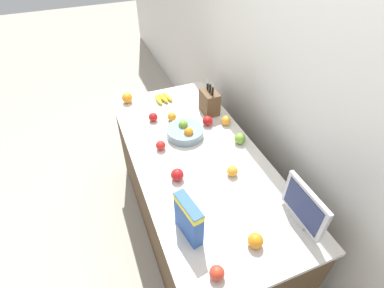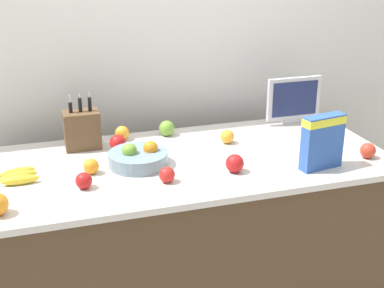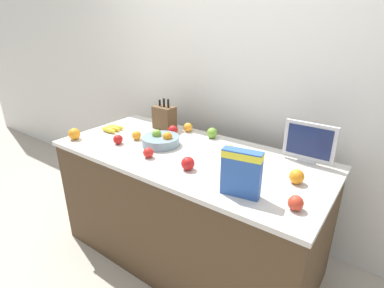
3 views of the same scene
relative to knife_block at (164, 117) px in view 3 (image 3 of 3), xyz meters
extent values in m
plane|color=#B2A899|center=(0.46, -0.30, -0.97)|extent=(14.00, 14.00, 0.00)
cube|color=silver|center=(0.46, 0.36, 0.33)|extent=(9.00, 0.06, 2.60)
cube|color=#4C3823|center=(0.46, -0.30, -0.55)|extent=(1.89, 0.84, 0.85)
cube|color=beige|center=(0.46, -0.30, -0.11)|extent=(1.92, 0.87, 0.03)
cube|color=brown|center=(0.00, 0.00, 0.00)|extent=(0.18, 0.12, 0.19)
cylinder|color=black|center=(-0.05, 0.00, 0.12)|extent=(0.02, 0.02, 0.05)
cube|color=silver|center=(-0.05, 0.00, 0.16)|extent=(0.01, 0.00, 0.04)
cylinder|color=black|center=(0.00, 0.00, 0.13)|extent=(0.02, 0.02, 0.07)
cube|color=silver|center=(0.00, 0.00, 0.17)|extent=(0.01, 0.00, 0.02)
cylinder|color=black|center=(0.05, 0.00, 0.13)|extent=(0.02, 0.02, 0.07)
cube|color=silver|center=(0.05, 0.00, 0.18)|extent=(0.01, 0.00, 0.03)
cube|color=#B7B7BC|center=(1.17, 0.02, -0.08)|extent=(0.11, 0.03, 0.03)
cube|color=#B7B7BC|center=(1.17, 0.02, 0.05)|extent=(0.32, 0.02, 0.24)
cube|color=#19234C|center=(1.17, 0.01, 0.05)|extent=(0.27, 0.00, 0.19)
cube|color=#2D56A8|center=(1.01, -0.57, 0.03)|extent=(0.21, 0.09, 0.25)
cube|color=yellow|center=(1.01, -0.57, 0.13)|extent=(0.21, 0.10, 0.04)
cylinder|color=gray|center=(0.22, -0.30, -0.06)|extent=(0.28, 0.28, 0.06)
sphere|color=orange|center=(0.28, -0.29, -0.02)|extent=(0.07, 0.07, 0.07)
sphere|color=#6B9E33|center=(0.18, -0.30, -0.02)|extent=(0.07, 0.07, 0.07)
ellipsoid|color=yellow|center=(-0.32, -0.26, -0.08)|extent=(0.16, 0.08, 0.04)
ellipsoid|color=yellow|center=(-0.31, -0.30, -0.08)|extent=(0.16, 0.08, 0.04)
ellipsoid|color=yellow|center=(-0.31, -0.35, -0.08)|extent=(0.16, 0.04, 0.04)
sphere|color=#6B9E33|center=(0.45, 0.05, -0.06)|extent=(0.08, 0.08, 0.08)
sphere|color=red|center=(-0.05, -0.47, -0.06)|extent=(0.07, 0.07, 0.07)
sphere|color=red|center=(1.29, -0.54, -0.06)|extent=(0.07, 0.07, 0.07)
sphere|color=red|center=(0.30, -0.51, -0.06)|extent=(0.07, 0.07, 0.07)
sphere|color=red|center=(0.16, -0.09, -0.06)|extent=(0.08, 0.08, 0.08)
sphere|color=red|center=(0.62, -0.50, -0.06)|extent=(0.08, 0.08, 0.08)
sphere|color=orange|center=(-0.39, -0.60, -0.05)|extent=(0.09, 0.09, 0.09)
sphere|color=orange|center=(0.00, -0.33, -0.06)|extent=(0.07, 0.07, 0.07)
sphere|color=orange|center=(0.21, 0.05, -0.06)|extent=(0.07, 0.07, 0.07)
sphere|color=orange|center=(0.71, -0.15, -0.06)|extent=(0.07, 0.07, 0.07)
sphere|color=orange|center=(1.21, -0.28, -0.06)|extent=(0.08, 0.08, 0.08)
camera|label=1|loc=(1.87, -0.89, 1.34)|focal=28.00mm
camera|label=2|loc=(-0.22, -2.54, 0.90)|focal=50.00mm
camera|label=3|loc=(1.60, -1.81, 0.74)|focal=28.00mm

